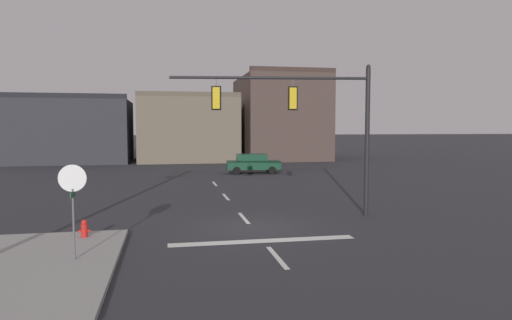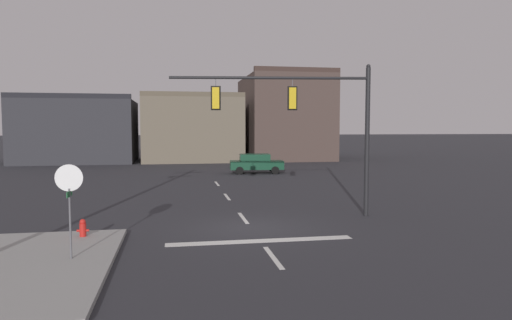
% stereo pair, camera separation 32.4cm
% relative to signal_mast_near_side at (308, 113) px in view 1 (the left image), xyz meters
% --- Properties ---
extents(ground_plane, '(400.00, 400.00, 0.00)m').
position_rel_signal_mast_near_side_xyz_m(ground_plane, '(-2.81, -1.94, -4.46)').
color(ground_plane, '#2B2B30').
extents(sidewalk_near_corner, '(5.00, 8.00, 0.15)m').
position_rel_signal_mast_near_side_xyz_m(sidewalk_near_corner, '(-9.92, -5.94, -4.38)').
color(sidewalk_near_corner, gray).
rests_on(sidewalk_near_corner, ground).
extents(stop_bar_paint, '(6.40, 0.50, 0.01)m').
position_rel_signal_mast_near_side_xyz_m(stop_bar_paint, '(-2.81, -3.94, -4.45)').
color(stop_bar_paint, silver).
rests_on(stop_bar_paint, ground).
extents(lane_centreline, '(0.16, 26.40, 0.01)m').
position_rel_signal_mast_near_side_xyz_m(lane_centreline, '(-2.81, 0.06, -4.45)').
color(lane_centreline, silver).
rests_on(lane_centreline, ground).
extents(signal_mast_near_side, '(8.50, 1.31, 6.54)m').
position_rel_signal_mast_near_side_xyz_m(signal_mast_near_side, '(0.00, 0.00, 0.00)').
color(signal_mast_near_side, black).
rests_on(signal_mast_near_side, ground).
extents(stop_sign, '(0.76, 0.64, 2.83)m').
position_rel_signal_mast_near_side_xyz_m(stop_sign, '(-8.59, -5.54, -2.31)').
color(stop_sign, '#56565B').
rests_on(stop_sign, ground).
extents(car_lot_nearside, '(4.57, 2.21, 1.61)m').
position_rel_signal_mast_near_side_xyz_m(car_lot_nearside, '(1.04, 18.49, -3.60)').
color(car_lot_nearside, '#143D28').
rests_on(car_lot_nearside, ground).
extents(fire_hydrant, '(0.40, 0.30, 0.75)m').
position_rel_signal_mast_near_side_xyz_m(fire_hydrant, '(-8.77, -2.84, -4.13)').
color(fire_hydrant, red).
rests_on(fire_hydrant, ground).
extents(building_row, '(34.42, 12.83, 10.29)m').
position_rel_signal_mast_near_side_xyz_m(building_row, '(-2.17, 34.78, -0.37)').
color(building_row, '#2D2D33').
rests_on(building_row, ground).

